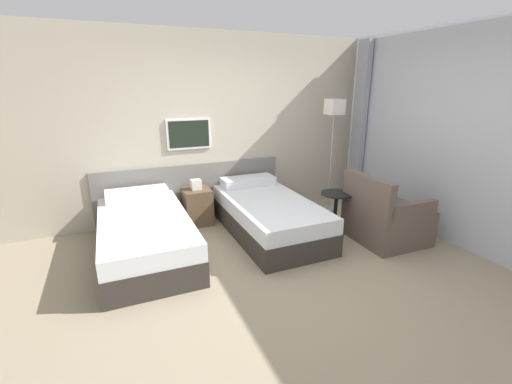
{
  "coord_description": "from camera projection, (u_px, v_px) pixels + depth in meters",
  "views": [
    {
      "loc": [
        -1.59,
        -2.89,
        1.97
      ],
      "look_at": [
        0.08,
        1.0,
        0.63
      ],
      "focal_mm": 24.0,
      "sensor_mm": 36.0,
      "label": 1
    }
  ],
  "objects": [
    {
      "name": "floor_lamp",
      "position": [
        334.0,
        118.0,
        5.21
      ],
      "size": [
        0.24,
        0.24,
        1.76
      ],
      "color": "#9E9993",
      "rests_on": "ground_plane"
    },
    {
      "name": "nightstand",
      "position": [
        197.0,
        206.0,
        5.01
      ],
      "size": [
        0.39,
        0.42,
        0.67
      ],
      "color": "brown",
      "rests_on": "ground_plane"
    },
    {
      "name": "armchair",
      "position": [
        385.0,
        219.0,
        4.46
      ],
      "size": [
        0.85,
        0.89,
        0.9
      ],
      "rotation": [
        0.0,
        0.0,
        1.54
      ],
      "color": "brown",
      "rests_on": "ground_plane"
    },
    {
      "name": "side_table",
      "position": [
        336.0,
        206.0,
        4.62
      ],
      "size": [
        0.41,
        0.41,
        0.58
      ],
      "color": "black",
      "rests_on": "ground_plane"
    },
    {
      "name": "wall_headboard",
      "position": [
        220.0,
        131.0,
        5.16
      ],
      "size": [
        10.0,
        0.1,
        2.7
      ],
      "color": "#B7AD99",
      "rests_on": "ground_plane"
    },
    {
      "name": "ground_plane",
      "position": [
        285.0,
        274.0,
        3.72
      ],
      "size": [
        16.0,
        16.0,
        0.0
      ],
      "primitive_type": "plane",
      "color": "gray"
    },
    {
      "name": "wall_window",
      "position": [
        467.0,
        139.0,
        4.13
      ],
      "size": [
        0.21,
        4.58,
        2.7
      ],
      "color": "white",
      "rests_on": "ground_plane"
    },
    {
      "name": "bed_near_window",
      "position": [
        268.0,
        215.0,
        4.7
      ],
      "size": [
        1.01,
        1.97,
        0.61
      ],
      "color": "#332D28",
      "rests_on": "ground_plane"
    },
    {
      "name": "bed_near_door",
      "position": [
        145.0,
        235.0,
        4.09
      ],
      "size": [
        1.01,
        1.97,
        0.61
      ],
      "color": "#332D28",
      "rests_on": "ground_plane"
    }
  ]
}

